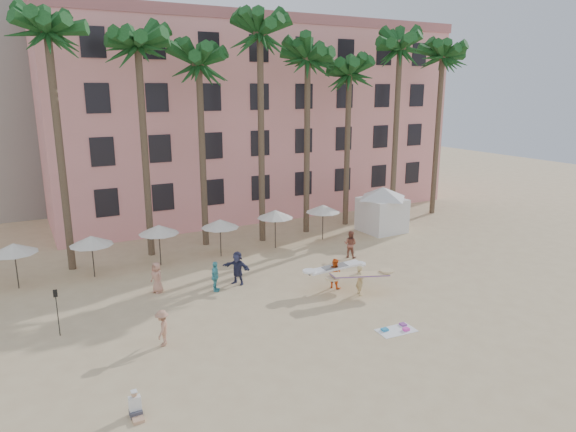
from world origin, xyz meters
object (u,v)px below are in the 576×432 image
(carrier_yellow, at_px, (360,278))
(carrier_white, at_px, (335,272))
(cabana, at_px, (382,205))
(pink_hotel, at_px, (247,120))

(carrier_yellow, relative_size, carrier_white, 1.05)
(cabana, height_order, carrier_white, cabana)
(pink_hotel, height_order, carrier_white, pink_hotel)
(pink_hotel, height_order, carrier_yellow, pink_hotel)
(cabana, xyz_separation_m, carrier_white, (-9.64, -8.07, -1.15))
(carrier_yellow, bearing_deg, carrier_white, 112.78)
(pink_hotel, xyz_separation_m, carrier_white, (-4.38, -21.70, -7.08))
(cabana, relative_size, carrier_yellow, 1.39)
(carrier_yellow, bearing_deg, pink_hotel, 80.82)
(pink_hotel, relative_size, carrier_yellow, 10.48)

